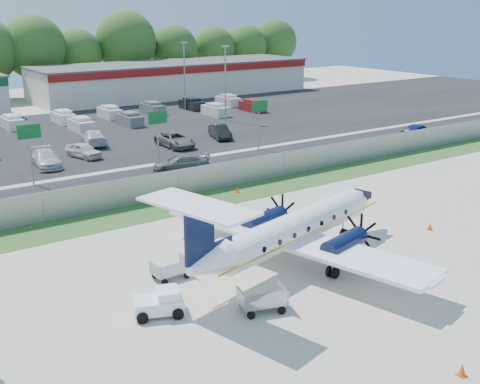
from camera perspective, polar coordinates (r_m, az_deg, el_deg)
ground at (r=33.98m, az=5.80°, el=-6.15°), size 170.00×170.00×0.00m
grass_verge at (r=43.19m, az=-4.54°, el=-1.00°), size 170.00×4.00×0.02m
access_road at (r=49.12m, az=-8.67°, el=1.09°), size 170.00×8.00×0.02m
parking_lot at (r=68.14m, az=-16.57°, el=5.03°), size 170.00×32.00×0.02m
perimeter_fence at (r=44.57m, az=-5.87°, el=0.87°), size 120.00×0.06×1.99m
building_east at (r=97.99m, az=-6.26°, el=10.63°), size 44.40×12.40×5.24m
sign_left at (r=49.13m, az=-19.32°, el=4.65°), size 1.80×0.26×5.00m
sign_mid at (r=53.01m, az=-7.81°, el=6.30°), size 1.80×0.26×5.00m
sign_right at (r=58.72m, az=1.85°, el=7.48°), size 1.80×0.26×5.00m
light_pole_ne at (r=74.17m, az=-1.40°, el=10.73°), size 0.90×0.35×9.09m
light_pole_se at (r=82.67m, az=-5.29°, el=11.31°), size 0.90×0.35×9.09m
aircraft at (r=32.42m, az=5.03°, el=-3.52°), size 16.78×16.41×5.12m
pushback_tug at (r=27.89m, az=-7.54°, el=-10.34°), size 2.52×2.21×1.18m
baggage_cart_near at (r=31.29m, az=-6.60°, el=-7.36°), size 1.93×1.21×0.99m
baggage_cart_far at (r=27.95m, az=2.12°, el=-10.25°), size 2.39×1.82×1.11m
cone_nose at (r=39.58m, az=17.56°, el=-3.14°), size 0.33×0.33×0.47m
cone_port_wing at (r=25.10m, az=20.30°, el=-15.55°), size 0.35×0.35×0.50m
cone_starboard_wing at (r=45.28m, az=-0.27°, el=0.19°), size 0.33×0.33×0.47m
road_car_mid at (r=51.68m, az=-5.58°, el=1.99°), size 5.26×3.74×1.41m
road_car_east at (r=66.97m, az=16.36°, el=4.84°), size 5.39×3.36×1.71m
parked_car_b at (r=55.61m, az=-17.86°, el=2.31°), size 2.68×5.23×1.45m
parked_car_c at (r=57.98m, az=-14.56°, el=3.17°), size 2.65×4.36×1.39m
parked_car_d at (r=60.94m, az=-6.16°, el=4.28°), size 2.48×5.30×1.47m
parked_car_e at (r=64.66m, az=-1.91°, el=5.10°), size 2.73×4.64×1.45m
parked_car_g at (r=63.39m, az=-13.69°, el=4.39°), size 3.24×5.57×1.52m
far_parking_rows at (r=72.83m, az=-17.84°, el=5.64°), size 56.00×10.00×1.60m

